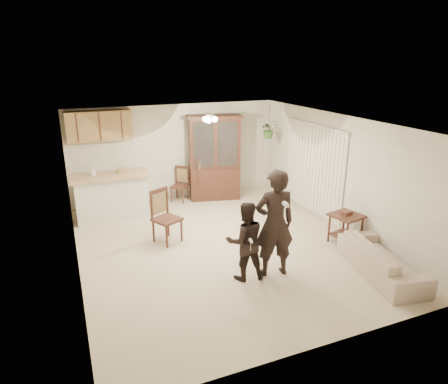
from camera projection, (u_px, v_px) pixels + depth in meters
name	position (u px, v px, depth m)	size (l,w,h in m)	color
floor	(222.00, 246.00, 8.10)	(6.50, 6.50, 0.00)	beige
ceiling	(222.00, 123.00, 7.30)	(5.50, 6.50, 0.02)	white
wall_back	(176.00, 152.00, 10.55)	(5.50, 0.02, 2.50)	beige
wall_front	(322.00, 264.00, 4.86)	(5.50, 0.02, 2.50)	beige
wall_left	(71.00, 207.00, 6.71)	(0.02, 6.50, 2.50)	beige
wall_right	(339.00, 173.00, 8.69)	(0.02, 6.50, 2.50)	beige
breakfast_bar	(111.00, 198.00, 9.34)	(1.60, 0.55, 1.00)	silver
bar_top	(109.00, 176.00, 9.16)	(1.75, 0.70, 0.08)	tan
upper_cabinets	(99.00, 126.00, 9.44)	(1.50, 0.34, 0.70)	olive
vertical_blinds	(313.00, 169.00, 9.52)	(0.06, 2.30, 2.10)	white
ceiling_fixture	(210.00, 119.00, 8.46)	(0.36, 0.36, 0.20)	#FFF1BF
hanging_plant	(269.00, 129.00, 10.44)	(0.43, 0.37, 0.48)	#2E5722
plant_cord	(269.00, 117.00, 10.34)	(0.01, 0.01, 0.65)	black
sofa	(382.00, 255.00, 6.96)	(1.87, 0.73, 0.73)	beige
adult	(274.00, 227.00, 6.79)	(0.66, 0.43, 1.80)	black
child	(245.00, 242.00, 6.73)	(0.66, 0.51, 1.35)	black
china_hutch	(215.00, 158.00, 10.53)	(1.50, 0.86, 2.23)	#391C14
side_table	(345.00, 228.00, 8.14)	(0.67, 0.67, 0.69)	#391C14
chair_bar	(167.00, 227.00, 8.21)	(0.66, 0.66, 1.11)	#391C14
chair_hutch_left	(180.00, 192.00, 10.57)	(0.57, 0.57, 0.92)	#391C14
chair_hutch_right	(202.00, 186.00, 10.76)	(0.59, 0.59, 1.19)	#391C14
controller_adult	(286.00, 204.00, 6.20)	(0.05, 0.17, 0.05)	silver
controller_child	(251.00, 241.00, 6.37)	(0.04, 0.12, 0.04)	silver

